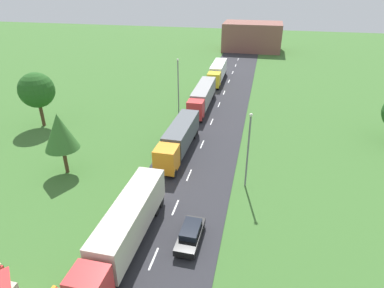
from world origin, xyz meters
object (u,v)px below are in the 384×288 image
object	(u,v)px
truck_lead	(126,227)
distant_building	(252,37)
truck_second	(179,138)
truck_fourth	(218,72)
lamppost_third	(178,84)
tree_pine	(60,132)
tree_birch	(37,90)
truck_third	(203,96)
lamppost_second	(248,147)
car_second	(190,234)
person_lead	(2,271)

from	to	relation	value
truck_lead	distant_building	world-z (taller)	distant_building
truck_lead	distant_building	distance (m)	84.72
distant_building	truck_second	bearing A→B (deg)	-94.32
truck_fourth	lamppost_third	size ratio (longest dim) A/B	1.48
tree_pine	tree_birch	bearing A→B (deg)	133.37
lamppost_third	tree_birch	world-z (taller)	lamppost_third
lamppost_third	tree_pine	world-z (taller)	lamppost_third
truck_third	lamppost_second	size ratio (longest dim) A/B	1.69
lamppost_second	distant_building	size ratio (longest dim) A/B	0.50
car_second	lamppost_second	xyz separation A→B (m)	(3.91, 9.46, 3.86)
truck_third	person_lead	xyz separation A→B (m)	(-7.58, -38.67, -1.18)
truck_lead	person_lead	distance (m)	9.31
lamppost_third	tree_birch	distance (m)	20.85
truck_third	distant_building	bearing A→B (deg)	84.15
tree_birch	truck_second	bearing A→B (deg)	-10.25
lamppost_second	tree_birch	xyz separation A→B (m)	(-30.91, 9.78, 0.82)
lamppost_second	lamppost_third	distance (m)	22.78
truck_second	truck_fourth	xyz separation A→B (m)	(0.02, 32.71, 0.03)
person_lead	tree_pine	bearing A→B (deg)	104.04
car_second	person_lead	distance (m)	14.38
lamppost_second	tree_birch	size ratio (longest dim) A/B	1.04
truck_second	truck_third	bearing A→B (deg)	90.44
truck_lead	lamppost_third	world-z (taller)	lamppost_third
truck_lead	tree_pine	bearing A→B (deg)	139.54
truck_lead	truck_third	size ratio (longest dim) A/B	0.97
truck_lead	tree_pine	xyz separation A→B (m)	(-11.36, 9.69, 2.92)
tree_birch	tree_pine	bearing A→B (deg)	-46.63
lamppost_second	truck_third	bearing A→B (deg)	111.85
lamppost_second	tree_pine	world-z (taller)	lamppost_second
truck_lead	lamppost_third	distance (m)	30.70
truck_second	truck_third	xyz separation A→B (m)	(-0.13, 16.53, 0.02)
car_second	lamppost_third	bearing A→B (deg)	106.36
lamppost_third	distant_building	distance (m)	54.84
lamppost_second	car_second	bearing A→B (deg)	-112.43
truck_lead	truck_second	distance (m)	17.00
truck_second	tree_birch	distance (m)	22.71
lamppost_second	tree_pine	distance (m)	20.30
truck_lead	tree_pine	distance (m)	15.22
truck_lead	truck_fourth	size ratio (longest dim) A/B	1.05
truck_third	tree_pine	world-z (taller)	tree_pine
tree_birch	distant_building	xyz separation A→B (m)	(27.19, 63.55, -1.53)
truck_third	lamppost_second	world-z (taller)	lamppost_second
distant_building	truck_fourth	bearing A→B (deg)	-98.30
truck_fourth	car_second	world-z (taller)	truck_fourth
truck_fourth	lamppost_second	bearing A→B (deg)	-77.11
tree_pine	truck_fourth	bearing A→B (deg)	74.06
truck_second	lamppost_second	world-z (taller)	lamppost_second
truck_third	tree_pine	bearing A→B (deg)	-115.33
truck_lead	tree_pine	world-z (taller)	tree_pine
truck_second	lamppost_second	bearing A→B (deg)	-33.24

